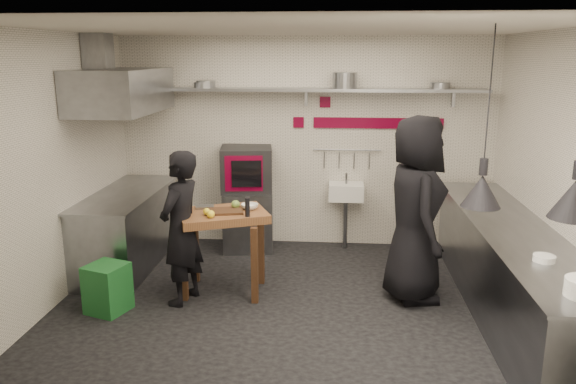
# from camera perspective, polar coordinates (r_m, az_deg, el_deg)

# --- Properties ---
(floor) EXTENTS (5.00, 5.00, 0.00)m
(floor) POSITION_cam_1_polar(r_m,az_deg,el_deg) (5.98, 0.66, -11.58)
(floor) COLOR black
(floor) RESTS_ON ground
(ceiling) EXTENTS (5.00, 5.00, 0.00)m
(ceiling) POSITION_cam_1_polar(r_m,az_deg,el_deg) (5.40, 0.75, 16.31)
(ceiling) COLOR beige
(ceiling) RESTS_ON floor
(wall_back) EXTENTS (5.00, 0.04, 2.80)m
(wall_back) POSITION_cam_1_polar(r_m,az_deg,el_deg) (7.59, 1.84, 5.00)
(wall_back) COLOR silver
(wall_back) RESTS_ON floor
(wall_front) EXTENTS (5.00, 0.04, 2.80)m
(wall_front) POSITION_cam_1_polar(r_m,az_deg,el_deg) (3.51, -1.76, -5.62)
(wall_front) COLOR silver
(wall_front) RESTS_ON floor
(wall_left) EXTENTS (0.04, 4.20, 2.80)m
(wall_left) POSITION_cam_1_polar(r_m,az_deg,el_deg) (6.22, -22.96, 1.92)
(wall_left) COLOR silver
(wall_left) RESTS_ON floor
(wall_right) EXTENTS (0.04, 4.20, 2.80)m
(wall_right) POSITION_cam_1_polar(r_m,az_deg,el_deg) (5.90, 25.69, 1.06)
(wall_right) COLOR silver
(wall_right) RESTS_ON floor
(red_band_horiz) EXTENTS (1.70, 0.02, 0.14)m
(red_band_horiz) POSITION_cam_1_polar(r_m,az_deg,el_deg) (7.54, 9.13, 6.92)
(red_band_horiz) COLOR maroon
(red_band_horiz) RESTS_ON wall_back
(red_band_vert) EXTENTS (0.14, 0.02, 1.10)m
(red_band_vert) POSITION_cam_1_polar(r_m,az_deg,el_deg) (7.68, 13.46, 3.22)
(red_band_vert) COLOR maroon
(red_band_vert) RESTS_ON wall_back
(red_tile_a) EXTENTS (0.14, 0.02, 0.14)m
(red_tile_a) POSITION_cam_1_polar(r_m,az_deg,el_deg) (7.49, 3.79, 9.10)
(red_tile_a) COLOR maroon
(red_tile_a) RESTS_ON wall_back
(red_tile_b) EXTENTS (0.14, 0.02, 0.14)m
(red_tile_b) POSITION_cam_1_polar(r_m,az_deg,el_deg) (7.53, 1.08, 7.09)
(red_tile_b) COLOR maroon
(red_tile_b) RESTS_ON wall_back
(back_shelf) EXTENTS (4.60, 0.34, 0.04)m
(back_shelf) POSITION_cam_1_polar(r_m,az_deg,el_deg) (7.33, 1.80, 10.35)
(back_shelf) COLOR slate
(back_shelf) RESTS_ON wall_back
(shelf_bracket_left) EXTENTS (0.04, 0.06, 0.24)m
(shelf_bracket_left) POSITION_cam_1_polar(r_m,az_deg,el_deg) (7.82, -12.39, 9.52)
(shelf_bracket_left) COLOR slate
(shelf_bracket_left) RESTS_ON wall_back
(shelf_bracket_mid) EXTENTS (0.04, 0.06, 0.24)m
(shelf_bracket_mid) POSITION_cam_1_polar(r_m,az_deg,el_deg) (7.48, 1.86, 9.66)
(shelf_bracket_mid) COLOR slate
(shelf_bracket_mid) RESTS_ON wall_back
(shelf_bracket_right) EXTENTS (0.04, 0.06, 0.24)m
(shelf_bracket_right) POSITION_cam_1_polar(r_m,az_deg,el_deg) (7.63, 16.46, 9.18)
(shelf_bracket_right) COLOR slate
(shelf_bracket_right) RESTS_ON wall_back
(pan_far_left) EXTENTS (0.28, 0.28, 0.09)m
(pan_far_left) POSITION_cam_1_polar(r_m,az_deg,el_deg) (7.51, -8.34, 10.79)
(pan_far_left) COLOR slate
(pan_far_left) RESTS_ON back_shelf
(pan_mid_left) EXTENTS (0.35, 0.35, 0.07)m
(pan_mid_left) POSITION_cam_1_polar(r_m,az_deg,el_deg) (7.51, -8.54, 10.71)
(pan_mid_left) COLOR slate
(pan_mid_left) RESTS_ON back_shelf
(stock_pot) EXTENTS (0.35, 0.35, 0.20)m
(stock_pot) POSITION_cam_1_polar(r_m,az_deg,el_deg) (7.31, 5.78, 11.22)
(stock_pot) COLOR slate
(stock_pot) RESTS_ON back_shelf
(pan_right) EXTENTS (0.26, 0.26, 0.08)m
(pan_right) POSITION_cam_1_polar(r_m,az_deg,el_deg) (7.43, 15.18, 10.40)
(pan_right) COLOR slate
(pan_right) RESTS_ON back_shelf
(oven_stand) EXTENTS (0.72, 0.67, 0.80)m
(oven_stand) POSITION_cam_1_polar(r_m,az_deg,el_deg) (7.56, -4.09, -2.84)
(oven_stand) COLOR slate
(oven_stand) RESTS_ON floor
(combi_oven) EXTENTS (0.74, 0.70, 0.58)m
(combi_oven) POSITION_cam_1_polar(r_m,az_deg,el_deg) (7.44, -4.24, 2.37)
(combi_oven) COLOR black
(combi_oven) RESTS_ON oven_stand
(oven_door) EXTENTS (0.48, 0.09, 0.46)m
(oven_door) POSITION_cam_1_polar(r_m,az_deg,el_deg) (7.15, -4.51, 1.89)
(oven_door) COLOR maroon
(oven_door) RESTS_ON combi_oven
(oven_glass) EXTENTS (0.38, 0.07, 0.34)m
(oven_glass) POSITION_cam_1_polar(r_m,az_deg,el_deg) (7.13, -4.24, 1.85)
(oven_glass) COLOR black
(oven_glass) RESTS_ON oven_door
(hand_sink) EXTENTS (0.46, 0.34, 0.22)m
(hand_sink) POSITION_cam_1_polar(r_m,az_deg,el_deg) (7.52, 5.91, 0.04)
(hand_sink) COLOR white
(hand_sink) RESTS_ON wall_back
(sink_tap) EXTENTS (0.03, 0.03, 0.14)m
(sink_tap) POSITION_cam_1_polar(r_m,az_deg,el_deg) (7.48, 5.95, 1.37)
(sink_tap) COLOR slate
(sink_tap) RESTS_ON hand_sink
(sink_drain) EXTENTS (0.06, 0.06, 0.66)m
(sink_drain) POSITION_cam_1_polar(r_m,az_deg,el_deg) (7.60, 5.84, -3.26)
(sink_drain) COLOR slate
(sink_drain) RESTS_ON floor
(utensil_rail) EXTENTS (0.90, 0.02, 0.02)m
(utensil_rail) POSITION_cam_1_polar(r_m,az_deg,el_deg) (7.55, 6.00, 4.27)
(utensil_rail) COLOR slate
(utensil_rail) RESTS_ON wall_back
(counter_right) EXTENTS (0.70, 3.80, 0.90)m
(counter_right) POSITION_cam_1_polar(r_m,az_deg,el_deg) (6.05, 21.62, -7.66)
(counter_right) COLOR slate
(counter_right) RESTS_ON floor
(counter_right_top) EXTENTS (0.76, 3.90, 0.03)m
(counter_right_top) POSITION_cam_1_polar(r_m,az_deg,el_deg) (5.90, 22.02, -3.45)
(counter_right_top) COLOR slate
(counter_right_top) RESTS_ON counter_right
(small_bowl_right) EXTENTS (0.23, 0.23, 0.05)m
(small_bowl_right) POSITION_cam_1_polar(r_m,az_deg,el_deg) (5.03, 24.58, -6.15)
(small_bowl_right) COLOR white
(small_bowl_right) RESTS_ON counter_right_top
(counter_left) EXTENTS (0.70, 1.90, 0.90)m
(counter_left) POSITION_cam_1_polar(r_m,az_deg,el_deg) (7.23, -15.99, -3.72)
(counter_left) COLOR slate
(counter_left) RESTS_ON floor
(counter_left_top) EXTENTS (0.76, 2.00, 0.03)m
(counter_left_top) POSITION_cam_1_polar(r_m,az_deg,el_deg) (7.11, -16.24, -0.15)
(counter_left_top) COLOR slate
(counter_left_top) RESTS_ON counter_left
(extractor_hood) EXTENTS (0.78, 1.60, 0.50)m
(extractor_hood) POSITION_cam_1_polar(r_m,az_deg,el_deg) (6.91, -16.54, 9.83)
(extractor_hood) COLOR slate
(extractor_hood) RESTS_ON ceiling
(hood_duct) EXTENTS (0.28, 0.28, 0.50)m
(hood_duct) POSITION_cam_1_polar(r_m,az_deg,el_deg) (6.99, -18.73, 13.00)
(hood_duct) COLOR slate
(hood_duct) RESTS_ON ceiling
(green_bin) EXTENTS (0.47, 0.47, 0.50)m
(green_bin) POSITION_cam_1_polar(r_m,az_deg,el_deg) (6.08, -17.87, -9.28)
(green_bin) COLOR #1C6328
(green_bin) RESTS_ON floor
(prep_table) EXTENTS (1.09, 0.94, 0.92)m
(prep_table) POSITION_cam_1_polar(r_m,az_deg,el_deg) (6.21, -6.57, -6.07)
(prep_table) COLOR brown
(prep_table) RESTS_ON floor
(cutting_board) EXTENTS (0.43, 0.34, 0.02)m
(cutting_board) POSITION_cam_1_polar(r_m,az_deg,el_deg) (6.04, -6.42, -1.94)
(cutting_board) COLOR #432817
(cutting_board) RESTS_ON prep_table
(pepper_mill) EXTENTS (0.05, 0.05, 0.20)m
(pepper_mill) POSITION_cam_1_polar(r_m,az_deg,el_deg) (5.84, -4.14, -1.56)
(pepper_mill) COLOR black
(pepper_mill) RESTS_ON prep_table
(lemon_a) EXTENTS (0.09, 0.09, 0.07)m
(lemon_a) POSITION_cam_1_polar(r_m,az_deg,el_deg) (5.95, -8.27, -1.98)
(lemon_a) COLOR yellow
(lemon_a) RESTS_ON prep_table
(lemon_b) EXTENTS (0.10, 0.10, 0.08)m
(lemon_b) POSITION_cam_1_polar(r_m,az_deg,el_deg) (5.85, -7.86, -2.26)
(lemon_b) COLOR yellow
(lemon_b) RESTS_ON prep_table
(veg_ball) EXTENTS (0.12, 0.12, 0.09)m
(veg_ball) POSITION_cam_1_polar(r_m,az_deg,el_deg) (6.15, -5.35, -1.27)
(veg_ball) COLOR olive
(veg_ball) RESTS_ON prep_table
(steel_tray) EXTENTS (0.23, 0.17, 0.03)m
(steel_tray) POSITION_cam_1_polar(r_m,az_deg,el_deg) (6.22, -8.46, -1.51)
(steel_tray) COLOR slate
(steel_tray) RESTS_ON prep_table
(bowl) EXTENTS (0.21, 0.21, 0.06)m
(bowl) POSITION_cam_1_polar(r_m,az_deg,el_deg) (6.13, -3.92, -1.48)
(bowl) COLOR white
(bowl) RESTS_ON prep_table
(heat_lamp_near) EXTENTS (0.37, 0.37, 1.48)m
(heat_lamp_near) POSITION_cam_1_polar(r_m,az_deg,el_deg) (4.84, 19.63, 7.04)
(heat_lamp_near) COLOR black
(heat_lamp_near) RESTS_ON ceiling
(chef_left) EXTENTS (0.54, 0.68, 1.63)m
(chef_left) POSITION_cam_1_polar(r_m,az_deg,el_deg) (5.92, -10.82, -3.63)
(chef_left) COLOR black
(chef_left) RESTS_ON floor
(chef_right) EXTENTS (0.75, 1.04, 1.97)m
(chef_right) POSITION_cam_1_polar(r_m,az_deg,el_deg) (6.01, 12.81, -1.75)
(chef_right) COLOR black
(chef_right) RESTS_ON floor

